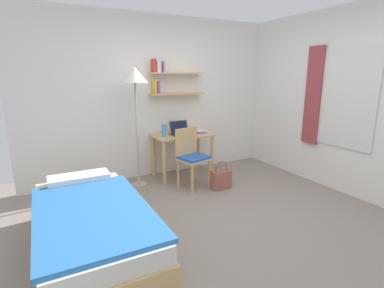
{
  "coord_description": "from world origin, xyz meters",
  "views": [
    {
      "loc": [
        -1.8,
        -2.54,
        1.68
      ],
      "look_at": [
        -0.18,
        0.51,
        0.85
      ],
      "focal_mm": 27.3,
      "sensor_mm": 36.0,
      "label": 1
    }
  ],
  "objects_px": {
    "standing_lamp": "(135,82)",
    "water_bottle": "(164,131)",
    "bed": "(92,227)",
    "book_stack": "(199,131)",
    "handbag": "(221,179)",
    "desk_chair": "(191,155)",
    "laptop": "(180,131)",
    "desk": "(183,142)"
  },
  "relations": [
    {
      "from": "bed",
      "to": "book_stack",
      "type": "bearing_deg",
      "value": 36.82
    },
    {
      "from": "desk_chair",
      "to": "standing_lamp",
      "type": "xyz_separation_m",
      "value": [
        -0.69,
        0.42,
        1.06
      ]
    },
    {
      "from": "desk_chair",
      "to": "standing_lamp",
      "type": "bearing_deg",
      "value": 148.72
    },
    {
      "from": "desk",
      "to": "standing_lamp",
      "type": "xyz_separation_m",
      "value": [
        -0.8,
        -0.09,
        0.99
      ]
    },
    {
      "from": "desk_chair",
      "to": "standing_lamp",
      "type": "relative_size",
      "value": 0.5
    },
    {
      "from": "water_bottle",
      "to": "book_stack",
      "type": "distance_m",
      "value": 0.66
    },
    {
      "from": "standing_lamp",
      "to": "water_bottle",
      "type": "xyz_separation_m",
      "value": [
        0.45,
        0.05,
        -0.75
      ]
    },
    {
      "from": "standing_lamp",
      "to": "laptop",
      "type": "distance_m",
      "value": 1.11
    },
    {
      "from": "laptop",
      "to": "book_stack",
      "type": "height_order",
      "value": "laptop"
    },
    {
      "from": "desk",
      "to": "laptop",
      "type": "height_order",
      "value": "laptop"
    },
    {
      "from": "bed",
      "to": "book_stack",
      "type": "relative_size",
      "value": 8.69
    },
    {
      "from": "standing_lamp",
      "to": "desk",
      "type": "bearing_deg",
      "value": 6.43
    },
    {
      "from": "desk",
      "to": "desk_chair",
      "type": "bearing_deg",
      "value": -101.48
    },
    {
      "from": "bed",
      "to": "desk",
      "type": "height_order",
      "value": "desk"
    },
    {
      "from": "water_bottle",
      "to": "book_stack",
      "type": "xyz_separation_m",
      "value": [
        0.66,
        0.03,
        -0.08
      ]
    },
    {
      "from": "desk_chair",
      "to": "standing_lamp",
      "type": "height_order",
      "value": "standing_lamp"
    },
    {
      "from": "standing_lamp",
      "to": "laptop",
      "type": "xyz_separation_m",
      "value": [
        0.76,
        0.11,
        -0.8
      ]
    },
    {
      "from": "laptop",
      "to": "standing_lamp",
      "type": "bearing_deg",
      "value": -171.73
    },
    {
      "from": "standing_lamp",
      "to": "book_stack",
      "type": "height_order",
      "value": "standing_lamp"
    },
    {
      "from": "bed",
      "to": "handbag",
      "type": "relative_size",
      "value": 4.5
    },
    {
      "from": "desk",
      "to": "desk_chair",
      "type": "distance_m",
      "value": 0.53
    },
    {
      "from": "desk",
      "to": "handbag",
      "type": "distance_m",
      "value": 0.94
    },
    {
      "from": "desk",
      "to": "desk_chair",
      "type": "xyz_separation_m",
      "value": [
        -0.1,
        -0.51,
        -0.08
      ]
    },
    {
      "from": "standing_lamp",
      "to": "water_bottle",
      "type": "bearing_deg",
      "value": 5.89
    },
    {
      "from": "standing_lamp",
      "to": "handbag",
      "type": "relative_size",
      "value": 4.12
    },
    {
      "from": "desk_chair",
      "to": "standing_lamp",
      "type": "distance_m",
      "value": 1.34
    },
    {
      "from": "desk_chair",
      "to": "laptop",
      "type": "relative_size",
      "value": 2.77
    },
    {
      "from": "bed",
      "to": "book_stack",
      "type": "height_order",
      "value": "book_stack"
    },
    {
      "from": "book_stack",
      "to": "handbag",
      "type": "xyz_separation_m",
      "value": [
        -0.07,
        -0.79,
        -0.59
      ]
    },
    {
      "from": "desk",
      "to": "standing_lamp",
      "type": "relative_size",
      "value": 0.54
    },
    {
      "from": "standing_lamp",
      "to": "water_bottle",
      "type": "height_order",
      "value": "standing_lamp"
    },
    {
      "from": "desk",
      "to": "laptop",
      "type": "bearing_deg",
      "value": 150.79
    },
    {
      "from": "desk",
      "to": "water_bottle",
      "type": "bearing_deg",
      "value": -172.88
    },
    {
      "from": "desk",
      "to": "standing_lamp",
      "type": "bearing_deg",
      "value": -173.57
    },
    {
      "from": "bed",
      "to": "water_bottle",
      "type": "xyz_separation_m",
      "value": [
        1.38,
        1.5,
        0.57
      ]
    },
    {
      "from": "water_bottle",
      "to": "standing_lamp",
      "type": "bearing_deg",
      "value": -174.11
    },
    {
      "from": "water_bottle",
      "to": "handbag",
      "type": "height_order",
      "value": "water_bottle"
    },
    {
      "from": "bed",
      "to": "standing_lamp",
      "type": "xyz_separation_m",
      "value": [
        0.93,
        1.45,
        1.32
      ]
    },
    {
      "from": "laptop",
      "to": "water_bottle",
      "type": "height_order",
      "value": "laptop"
    },
    {
      "from": "bed",
      "to": "desk",
      "type": "distance_m",
      "value": 2.34
    },
    {
      "from": "book_stack",
      "to": "laptop",
      "type": "bearing_deg",
      "value": 174.57
    },
    {
      "from": "laptop",
      "to": "water_bottle",
      "type": "distance_m",
      "value": 0.32
    }
  ]
}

